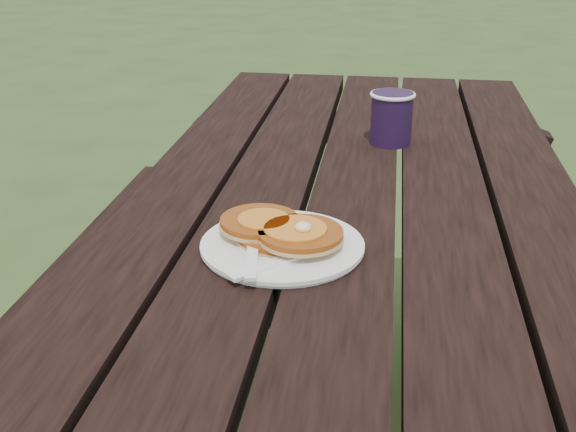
# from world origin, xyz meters

# --- Properties ---
(picnic_table) EXTENTS (1.36, 1.80, 0.75)m
(picnic_table) POSITION_xyz_m (0.00, 0.00, 0.37)
(picnic_table) COLOR black
(picnic_table) RESTS_ON ground
(plate) EXTENTS (0.24, 0.24, 0.01)m
(plate) POSITION_xyz_m (-0.09, -0.20, 0.76)
(plate) COLOR white
(plate) RESTS_ON picnic_table
(pancake_stack) EXTENTS (0.18, 0.15, 0.04)m
(pancake_stack) POSITION_xyz_m (-0.09, -0.19, 0.77)
(pancake_stack) COLOR #944510
(pancake_stack) RESTS_ON plate
(knife) EXTENTS (0.14, 0.14, 0.00)m
(knife) POSITION_xyz_m (-0.07, -0.25, 0.76)
(knife) COLOR white
(knife) RESTS_ON plate
(fork) EXTENTS (0.06, 0.16, 0.01)m
(fork) POSITION_xyz_m (-0.12, -0.27, 0.77)
(fork) COLOR white
(fork) RESTS_ON plate
(coffee_cup) EXTENTS (0.09, 0.09, 0.10)m
(coffee_cup) POSITION_xyz_m (0.06, 0.31, 0.81)
(coffee_cup) COLOR black
(coffee_cup) RESTS_ON picnic_table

